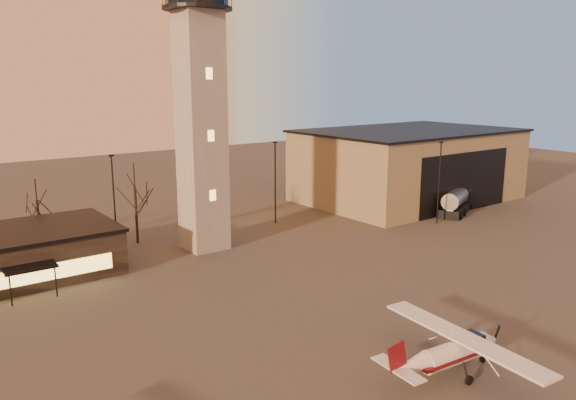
{
  "coord_description": "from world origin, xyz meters",
  "views": [
    {
      "loc": [
        -26.99,
        -20.92,
        17.49
      ],
      "look_at": [
        -1.71,
        13.0,
        8.34
      ],
      "focal_mm": 35.0,
      "sensor_mm": 36.0,
      "label": 1
    }
  ],
  "objects": [
    {
      "name": "cessna_front",
      "position": [
        -0.15,
        -2.08,
        1.13
      ],
      "size": [
        9.55,
        12.05,
        3.31
      ],
      "rotation": [
        0.0,
        0.0,
        -0.09
      ],
      "color": "silver",
      "rests_on": "ground"
    },
    {
      "name": "light_poles",
      "position": [
        0.5,
        31.0,
        5.41
      ],
      "size": [
        58.5,
        12.25,
        10.14
      ],
      "color": "black",
      "rests_on": "ground"
    },
    {
      "name": "control_tower",
      "position": [
        0.0,
        30.0,
        16.33
      ],
      "size": [
        6.8,
        6.8,
        32.6
      ],
      "color": "gray",
      "rests_on": "ground"
    },
    {
      "name": "tree_row",
      "position": [
        -13.7,
        39.16,
        5.94
      ],
      "size": [
        37.2,
        9.2,
        8.8
      ],
      "color": "black",
      "rests_on": "ground"
    },
    {
      "name": "hangar",
      "position": [
        36.0,
        33.98,
        5.15
      ],
      "size": [
        30.6,
        20.6,
        10.3
      ],
      "color": "#988864",
      "rests_on": "ground"
    },
    {
      "name": "ground",
      "position": [
        0.0,
        0.0,
        0.0
      ],
      "size": [
        220.0,
        220.0,
        0.0
      ],
      "primitive_type": "plane",
      "color": "#423F3D",
      "rests_on": "ground"
    },
    {
      "name": "fuel_truck",
      "position": [
        34.5,
        23.98,
        1.33
      ],
      "size": [
        9.32,
        6.07,
        3.36
      ],
      "rotation": [
        0.0,
        0.0,
        0.43
      ],
      "color": "black",
      "rests_on": "ground"
    }
  ]
}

